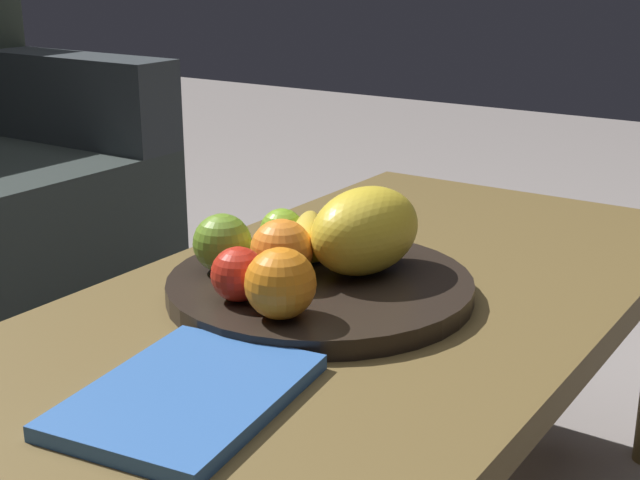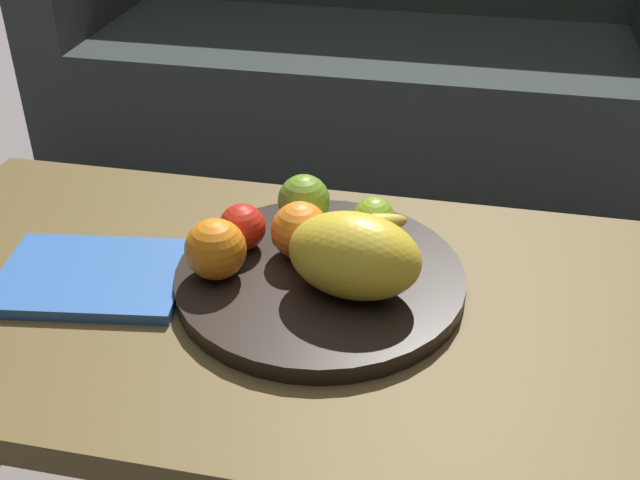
% 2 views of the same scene
% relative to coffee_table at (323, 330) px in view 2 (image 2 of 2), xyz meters
% --- Properties ---
extents(coffee_table, '(1.26, 0.61, 0.44)m').
position_rel_coffee_table_xyz_m(coffee_table, '(0.00, 0.00, 0.00)').
color(coffee_table, brown).
rests_on(coffee_table, ground_plane).
extents(couch, '(1.70, 0.70, 0.90)m').
position_rel_coffee_table_xyz_m(couch, '(-0.14, 1.32, -0.09)').
color(couch, '#2A312F').
rests_on(couch, ground_plane).
extents(fruit_bowl, '(0.39, 0.39, 0.03)m').
position_rel_coffee_table_xyz_m(fruit_bowl, '(-0.01, 0.03, 0.06)').
color(fruit_bowl, black).
rests_on(fruit_bowl, coffee_table).
extents(melon_large_front, '(0.18, 0.13, 0.11)m').
position_rel_coffee_table_xyz_m(melon_large_front, '(0.04, -0.00, 0.13)').
color(melon_large_front, yellow).
rests_on(melon_large_front, fruit_bowl).
extents(orange_front, '(0.08, 0.08, 0.08)m').
position_rel_coffee_table_xyz_m(orange_front, '(-0.05, 0.07, 0.11)').
color(orange_front, orange).
rests_on(orange_front, fruit_bowl).
extents(orange_left, '(0.08, 0.08, 0.08)m').
position_rel_coffee_table_xyz_m(orange_left, '(-0.14, -0.00, 0.11)').
color(orange_left, orange).
rests_on(orange_left, fruit_bowl).
extents(apple_front, '(0.07, 0.07, 0.07)m').
position_rel_coffee_table_xyz_m(apple_front, '(-0.13, 0.07, 0.10)').
color(apple_front, red).
rests_on(apple_front, fruit_bowl).
extents(apple_left, '(0.06, 0.06, 0.06)m').
position_rel_coffee_table_xyz_m(apple_left, '(0.04, 0.14, 0.10)').
color(apple_left, '#7EAD28').
rests_on(apple_left, fruit_bowl).
extents(apple_right, '(0.08, 0.08, 0.08)m').
position_rel_coffee_table_xyz_m(apple_right, '(-0.06, 0.15, 0.11)').
color(apple_right, olive).
rests_on(apple_right, fruit_bowl).
extents(banana_bunch, '(0.16, 0.12, 0.06)m').
position_rel_coffee_table_xyz_m(banana_bunch, '(0.02, 0.09, 0.10)').
color(banana_bunch, gold).
rests_on(banana_bunch, fruit_bowl).
extents(magazine, '(0.27, 0.21, 0.02)m').
position_rel_coffee_table_xyz_m(magazine, '(-0.32, -0.02, 0.05)').
color(magazine, '#3465B1').
rests_on(magazine, coffee_table).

